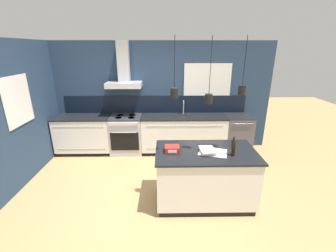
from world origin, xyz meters
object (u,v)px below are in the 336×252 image
object	(u,v)px
bottle_on_island	(233,148)
red_supply_box	(172,149)
oven_range	(127,134)
dishwasher	(237,134)
book_stack	(208,151)

from	to	relation	value
bottle_on_island	red_supply_box	world-z (taller)	bottle_on_island
oven_range	bottle_on_island	xyz separation A→B (m)	(1.94, -2.06, 0.58)
dishwasher	bottle_on_island	world-z (taller)	bottle_on_island
bottle_on_island	red_supply_box	size ratio (longest dim) A/B	1.37
dishwasher	bottle_on_island	xyz separation A→B (m)	(-0.75, -2.06, 0.58)
dishwasher	bottle_on_island	bearing A→B (deg)	-110.05
oven_range	dishwasher	bearing A→B (deg)	0.09
oven_range	book_stack	xyz separation A→B (m)	(1.58, -1.96, 0.49)
bottle_on_island	book_stack	world-z (taller)	bottle_on_island
oven_range	red_supply_box	bearing A→B (deg)	-61.71
book_stack	red_supply_box	xyz separation A→B (m)	(-0.54, 0.04, 0.02)
dishwasher	red_supply_box	bearing A→B (deg)	-130.64
bottle_on_island	red_supply_box	distance (m)	0.92
oven_range	dishwasher	xyz separation A→B (m)	(2.69, 0.00, -0.00)
book_stack	dishwasher	bearing A→B (deg)	60.51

